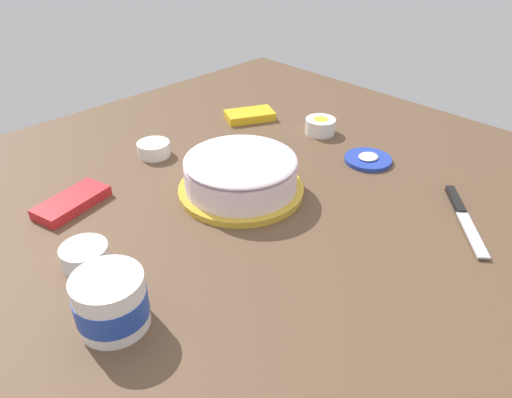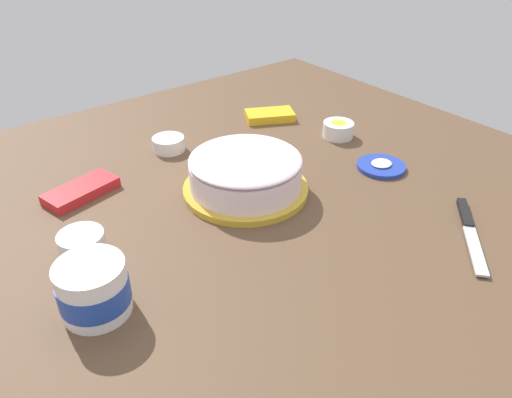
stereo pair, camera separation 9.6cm
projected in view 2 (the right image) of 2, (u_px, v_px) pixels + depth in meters
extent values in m
plane|color=brown|center=(262.00, 227.00, 0.94)|extent=(1.54, 1.54, 0.00)
cylinder|color=gold|center=(246.00, 189.00, 1.05)|extent=(0.27, 0.27, 0.01)
cylinder|color=brown|center=(246.00, 177.00, 1.03)|extent=(0.21, 0.21, 0.05)
cylinder|color=white|center=(246.00, 175.00, 1.03)|extent=(0.23, 0.23, 0.06)
ellipsoid|color=white|center=(245.00, 160.00, 1.01)|extent=(0.23, 0.23, 0.03)
cylinder|color=white|center=(93.00, 289.00, 0.74)|extent=(0.11, 0.11, 0.09)
cylinder|color=#2347B2|center=(94.00, 291.00, 0.74)|extent=(0.11, 0.11, 0.04)
cylinder|color=white|center=(89.00, 269.00, 0.72)|extent=(0.09, 0.09, 0.01)
cylinder|color=#233DAD|center=(381.00, 166.00, 1.13)|extent=(0.11, 0.11, 0.01)
ellipsoid|color=white|center=(382.00, 163.00, 1.13)|extent=(0.05, 0.04, 0.01)
cube|color=silver|center=(475.00, 250.00, 0.87)|extent=(0.12, 0.11, 0.00)
cube|color=black|center=(465.00, 213.00, 0.97)|extent=(0.08, 0.08, 0.01)
cylinder|color=white|center=(338.00, 130.00, 1.27)|extent=(0.08, 0.08, 0.04)
cylinder|color=yellow|center=(338.00, 127.00, 1.26)|extent=(0.07, 0.07, 0.01)
ellipsoid|color=yellow|center=(339.00, 125.00, 1.26)|extent=(0.05, 0.05, 0.02)
cylinder|color=white|center=(169.00, 144.00, 1.21)|extent=(0.08, 0.08, 0.03)
cylinder|color=pink|center=(169.00, 144.00, 1.21)|extent=(0.07, 0.07, 0.01)
ellipsoid|color=pink|center=(168.00, 141.00, 1.20)|extent=(0.05, 0.05, 0.02)
cylinder|color=white|center=(82.00, 243.00, 0.87)|extent=(0.08, 0.08, 0.04)
cylinder|color=orange|center=(82.00, 243.00, 0.87)|extent=(0.07, 0.07, 0.01)
ellipsoid|color=orange|center=(81.00, 239.00, 0.87)|extent=(0.06, 0.06, 0.02)
cube|color=yellow|center=(270.00, 115.00, 1.37)|extent=(0.15, 0.12, 0.02)
cube|color=red|center=(81.00, 191.00, 1.03)|extent=(0.16, 0.10, 0.02)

